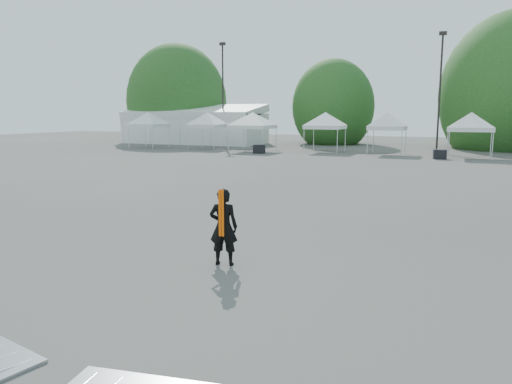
% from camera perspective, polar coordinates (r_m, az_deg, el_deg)
% --- Properties ---
extents(ground, '(120.00, 120.00, 0.00)m').
position_cam_1_polar(ground, '(13.97, -0.45, -4.54)').
color(ground, '#474442').
rests_on(ground, ground).
extents(marquee, '(15.00, 6.25, 4.23)m').
position_cam_1_polar(marquee, '(54.82, -7.06, 7.60)').
color(marquee, white).
rests_on(marquee, ground).
extents(light_pole_west, '(0.60, 0.25, 10.30)m').
position_cam_1_polar(light_pole_west, '(52.08, -3.81, 11.76)').
color(light_pole_west, black).
rests_on(light_pole_west, ground).
extents(light_pole_east, '(0.60, 0.25, 9.80)m').
position_cam_1_polar(light_pole_east, '(44.58, 20.30, 11.36)').
color(light_pole_east, black).
rests_on(light_pole_east, ground).
extents(tree_far_w, '(4.80, 4.80, 7.30)m').
position_cam_1_polar(tree_far_w, '(59.45, -9.03, 10.14)').
color(tree_far_w, '#382314').
rests_on(tree_far_w, ground).
extents(tree_mid_w, '(4.16, 4.16, 6.33)m').
position_cam_1_polar(tree_mid_w, '(54.15, 8.80, 9.62)').
color(tree_mid_w, '#382314').
rests_on(tree_mid_w, ground).
extents(tent_a, '(4.06, 4.06, 3.88)m').
position_cam_1_polar(tent_a, '(48.51, -12.22, 8.57)').
color(tent_a, silver).
rests_on(tent_a, ground).
extents(tent_b, '(4.02, 4.02, 3.88)m').
position_cam_1_polar(tent_b, '(46.25, -5.57, 8.72)').
color(tent_b, silver).
rests_on(tent_b, ground).
extents(tent_c, '(4.72, 4.72, 3.88)m').
position_cam_1_polar(tent_c, '(43.32, -0.38, 8.75)').
color(tent_c, silver).
rests_on(tent_c, ground).
extents(tent_d, '(4.29, 4.29, 3.88)m').
position_cam_1_polar(tent_d, '(42.91, 7.94, 8.66)').
color(tent_d, silver).
rests_on(tent_d, ground).
extents(tent_e, '(3.96, 3.96, 3.88)m').
position_cam_1_polar(tent_e, '(41.29, 14.84, 8.43)').
color(tent_e, silver).
rests_on(tent_e, ground).
extents(tent_f, '(4.46, 4.46, 3.88)m').
position_cam_1_polar(tent_f, '(40.05, 23.41, 7.99)').
color(tent_f, silver).
rests_on(tent_f, ground).
extents(man, '(0.70, 0.54, 1.69)m').
position_cam_1_polar(man, '(10.82, -3.74, -3.98)').
color(man, black).
rests_on(man, ground).
extents(crate_west, '(0.99, 0.83, 0.69)m').
position_cam_1_polar(crate_west, '(40.78, 0.36, 4.91)').
color(crate_west, black).
rests_on(crate_west, ground).
extents(crate_mid, '(0.97, 0.82, 0.68)m').
position_cam_1_polar(crate_mid, '(38.14, 20.26, 4.06)').
color(crate_mid, black).
rests_on(crate_mid, ground).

